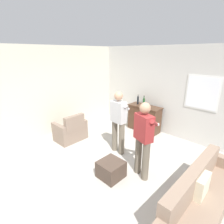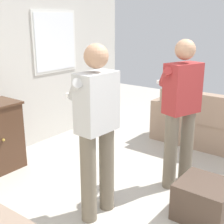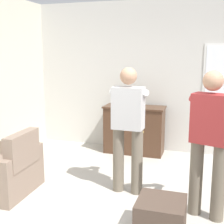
{
  "view_description": "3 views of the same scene",
  "coord_description": "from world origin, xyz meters",
  "px_view_note": "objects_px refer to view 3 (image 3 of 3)",
  "views": [
    {
      "loc": [
        2.55,
        -2.47,
        2.6
      ],
      "look_at": [
        -0.28,
        0.42,
        1.2
      ],
      "focal_mm": 28.0,
      "sensor_mm": 36.0,
      "label": 1
    },
    {
      "loc": [
        -2.35,
        -1.12,
        1.88
      ],
      "look_at": [
        -0.39,
        0.38,
        1.14
      ],
      "focal_mm": 50.0,
      "sensor_mm": 36.0,
      "label": 2
    },
    {
      "loc": [
        0.71,
        -3.2,
        1.88
      ],
      "look_at": [
        -0.43,
        0.47,
        1.13
      ],
      "focal_mm": 50.0,
      "sensor_mm": 36.0,
      "label": 3
    }
  ],
  "objects_px": {
    "sideboard_cabinet": "(134,130)",
    "bottle_wine_green": "(132,99)",
    "armchair": "(9,172)",
    "ottoman": "(161,217)",
    "person_standing_left": "(128,124)",
    "bottle_liquor_amber": "(119,98)",
    "person_standing_right": "(210,138)"
  },
  "relations": [
    {
      "from": "sideboard_cabinet",
      "to": "bottle_wine_green",
      "type": "bearing_deg",
      "value": -167.6
    },
    {
      "from": "sideboard_cabinet",
      "to": "bottle_wine_green",
      "type": "relative_size",
      "value": 3.21
    },
    {
      "from": "bottle_wine_green",
      "to": "armchair",
      "type": "bearing_deg",
      "value": -118.3
    },
    {
      "from": "ottoman",
      "to": "person_standing_left",
      "type": "distance_m",
      "value": 1.29
    },
    {
      "from": "ottoman",
      "to": "armchair",
      "type": "bearing_deg",
      "value": 170.36
    },
    {
      "from": "armchair",
      "to": "ottoman",
      "type": "relative_size",
      "value": 1.81
    },
    {
      "from": "bottle_wine_green",
      "to": "person_standing_left",
      "type": "bearing_deg",
      "value": -77.81
    },
    {
      "from": "bottle_liquor_amber",
      "to": "ottoman",
      "type": "xyz_separation_m",
      "value": [
        1.19,
        -2.52,
        -0.84
      ]
    },
    {
      "from": "person_standing_left",
      "to": "bottle_liquor_amber",
      "type": "bearing_deg",
      "value": 110.19
    },
    {
      "from": "ottoman",
      "to": "person_standing_left",
      "type": "relative_size",
      "value": 0.29
    },
    {
      "from": "armchair",
      "to": "bottle_liquor_amber",
      "type": "xyz_separation_m",
      "value": [
        0.9,
        2.16,
        0.74
      ]
    },
    {
      "from": "bottle_wine_green",
      "to": "bottle_liquor_amber",
      "type": "height_order",
      "value": "bottle_wine_green"
    },
    {
      "from": "ottoman",
      "to": "bottle_wine_green",
      "type": "bearing_deg",
      "value": 110.46
    },
    {
      "from": "bottle_wine_green",
      "to": "bottle_liquor_amber",
      "type": "bearing_deg",
      "value": 176.82
    },
    {
      "from": "ottoman",
      "to": "person_standing_right",
      "type": "bearing_deg",
      "value": 48.98
    },
    {
      "from": "sideboard_cabinet",
      "to": "person_standing_right",
      "type": "relative_size",
      "value": 0.67
    },
    {
      "from": "armchair",
      "to": "bottle_liquor_amber",
      "type": "bearing_deg",
      "value": 67.32
    },
    {
      "from": "armchair",
      "to": "bottle_wine_green",
      "type": "height_order",
      "value": "bottle_wine_green"
    },
    {
      "from": "ottoman",
      "to": "person_standing_right",
      "type": "distance_m",
      "value": 1.01
    },
    {
      "from": "sideboard_cabinet",
      "to": "bottle_liquor_amber",
      "type": "xyz_separation_m",
      "value": [
        -0.3,
        0.0,
        0.58
      ]
    },
    {
      "from": "armchair",
      "to": "person_standing_left",
      "type": "bearing_deg",
      "value": 18.86
    },
    {
      "from": "sideboard_cabinet",
      "to": "ottoman",
      "type": "height_order",
      "value": "sideboard_cabinet"
    },
    {
      "from": "person_standing_left",
      "to": "person_standing_right",
      "type": "xyz_separation_m",
      "value": [
        1.03,
        -0.36,
        0.0
      ]
    },
    {
      "from": "armchair",
      "to": "ottoman",
      "type": "bearing_deg",
      "value": -9.64
    },
    {
      "from": "person_standing_left",
      "to": "armchair",
      "type": "bearing_deg",
      "value": -161.14
    },
    {
      "from": "armchair",
      "to": "bottle_liquor_amber",
      "type": "relative_size",
      "value": 2.62
    },
    {
      "from": "sideboard_cabinet",
      "to": "bottle_liquor_amber",
      "type": "relative_size",
      "value": 3.27
    },
    {
      "from": "armchair",
      "to": "sideboard_cabinet",
      "type": "xyz_separation_m",
      "value": [
        1.21,
        2.16,
        0.16
      ]
    },
    {
      "from": "person_standing_right",
      "to": "person_standing_left",
      "type": "bearing_deg",
      "value": 160.68
    },
    {
      "from": "sideboard_cabinet",
      "to": "bottle_wine_green",
      "type": "distance_m",
      "value": 0.58
    },
    {
      "from": "ottoman",
      "to": "person_standing_left",
      "type": "xyz_separation_m",
      "value": [
        -0.58,
        0.87,
        0.75
      ]
    },
    {
      "from": "bottle_liquor_amber",
      "to": "bottle_wine_green",
      "type": "bearing_deg",
      "value": -3.18
    }
  ]
}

